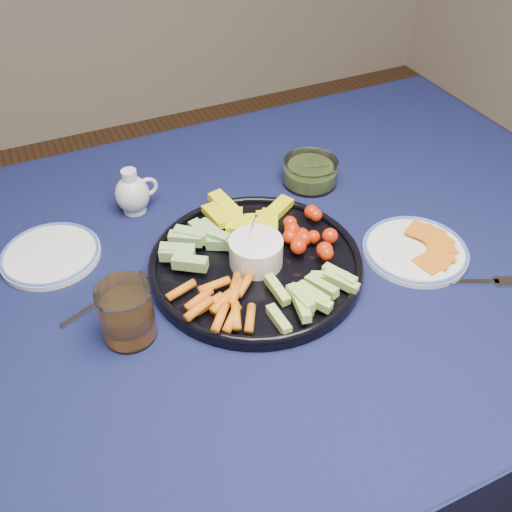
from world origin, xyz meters
name	(u,v)px	position (x,y,z in m)	size (l,w,h in m)	color
dining_table	(233,298)	(0.00, 0.00, 0.66)	(1.67, 1.07, 0.75)	#4B3219
crudite_platter	(254,260)	(0.03, -0.03, 0.77)	(0.39, 0.39, 0.13)	black
creamer_pitcher	(133,194)	(-0.12, 0.24, 0.79)	(0.09, 0.07, 0.10)	silver
pickle_bowl	(310,173)	(0.26, 0.18, 0.77)	(0.12, 0.12, 0.06)	silver
cheese_plate	(416,249)	(0.33, -0.12, 0.76)	(0.20, 0.20, 0.02)	white
juice_tumbler	(127,316)	(-0.22, -0.09, 0.79)	(0.09, 0.09, 0.10)	silver
fork_left	(112,295)	(-0.22, 0.02, 0.75)	(0.17, 0.08, 0.00)	silver
fork_right	(473,282)	(0.38, -0.23, 0.75)	(0.18, 0.09, 0.00)	silver
side_plate_extra	(51,254)	(-0.30, 0.16, 0.75)	(0.19, 0.19, 0.02)	white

